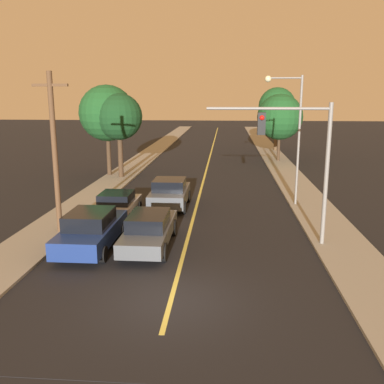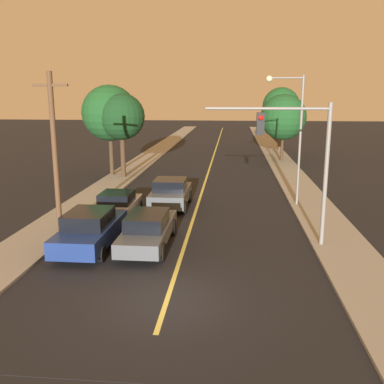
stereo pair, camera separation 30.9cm
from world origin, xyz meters
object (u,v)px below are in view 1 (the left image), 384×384
Objects in this scene: car_near_lane_second at (170,193)px; car_outer_lane_front at (91,230)px; car_outer_lane_second at (117,205)px; car_near_lane_front at (149,229)px; streetlamp_right at (291,123)px; tree_right_far at (277,106)px; utility_pole_left at (55,151)px; tree_left_near at (119,117)px; tree_right_near at (280,117)px; traffic_signal_mast at (298,149)px; tree_left_far at (107,113)px.

car_outer_lane_front is (-2.38, -7.04, -0.02)m from car_near_lane_second.
car_near_lane_second is 1.08× the size of car_outer_lane_second.
streetlamp_right is at bearing 48.33° from car_near_lane_front.
utility_pole_left is at bearing -113.17° from tree_right_far.
car_outer_lane_front is 16.24m from tree_left_near.
car_near_lane_second is at bearing -114.48° from tree_right_near.
tree_left_near is 16.37m from tree_right_near.
car_outer_lane_second is at bearing -131.37° from car_near_lane_second.
utility_pole_left reaches higher than tree_right_near.
tree_left_near is at bearing 147.10° from streetlamp_right.
car_near_lane_second is 0.68× the size of tree_right_near.
traffic_signal_mast is 19.55m from tree_left_far.
car_near_lane_second is 10.57m from tree_left_near.
streetlamp_right is at bearing -94.74° from tree_right_far.
tree_right_near is (10.66, 25.22, 3.47)m from car_outer_lane_front.
tree_left_near is (-2.55, 11.22, 3.96)m from car_outer_lane_second.
tree_right_near is (10.66, 20.89, 3.54)m from car_outer_lane_second.
tree_right_near is 0.89× the size of tree_right_far.
tree_left_near is at bearing 127.43° from traffic_signal_mast.
tree_right_near is at bearing 67.09° from car_outer_lane_front.
utility_pole_left is 13.71m from tree_left_near.
car_outer_lane_front reaches higher than car_outer_lane_second.
utility_pole_left is (-4.50, 1.53, 3.09)m from car_near_lane_front.
tree_right_far reaches higher than tree_right_near.
car_outer_lane_second is 0.62× the size of tree_left_near.
car_near_lane_second is 0.73× the size of traffic_signal_mast.
car_near_lane_front is at bearing -69.25° from tree_left_far.
tree_right_far is (8.87, 26.08, 4.28)m from car_near_lane_second.
utility_pole_left is 26.61m from tree_right_near.
tree_left_far reaches higher than tree_left_near.
tree_left_near is at bearing 107.95° from car_near_lane_front.
car_near_lane_front is at bearing -172.96° from traffic_signal_mast.
car_near_lane_front is at bearing -105.15° from tree_right_far.
car_near_lane_second is 0.88× the size of car_outer_lane_front.
tree_right_far is at bearing 85.11° from traffic_signal_mast.
streetlamp_right reaches higher than car_near_lane_front.
car_outer_lane_front is 1.22× the size of car_outer_lane_second.
car_near_lane_front is at bearing -59.11° from car_outer_lane_second.
tree_left_far reaches higher than car_outer_lane_front.
car_outer_lane_second is (-0.00, 4.33, -0.07)m from car_outer_lane_front.
car_outer_lane_front is 0.76× the size of tree_left_near.
traffic_signal_mast is at bearing 7.04° from car_near_lane_front.
utility_pole_left is 1.03× the size of tree_left_far.
tree_right_near reaches higher than traffic_signal_mast.
traffic_signal_mast is 18.20m from tree_left_near.
car_near_lane_second is at bearing 90.00° from car_near_lane_front.
car_outer_lane_second is at bearing -158.32° from streetlamp_right.
car_outer_lane_second is at bearing 120.89° from car_near_lane_front.
traffic_signal_mast is at bearing 7.43° from car_outer_lane_front.
tree_right_far is at bearing 85.26° from streetlamp_right.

